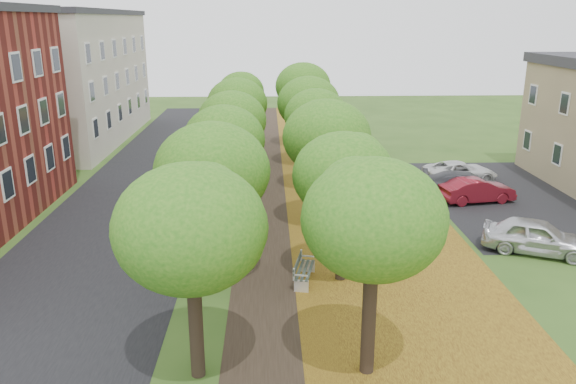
{
  "coord_description": "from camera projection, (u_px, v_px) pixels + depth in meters",
  "views": [
    {
      "loc": [
        -0.15,
        -13.78,
        9.66
      ],
      "look_at": [
        0.69,
        9.4,
        2.5
      ],
      "focal_mm": 35.0,
      "sensor_mm": 36.0,
      "label": 1
    }
  ],
  "objects": [
    {
      "name": "bench",
      "position": [
        303.0,
        270.0,
        21.44
      ],
      "size": [
        0.95,
        2.01,
        0.92
      ],
      "rotation": [
        0.0,
        0.0,
        1.36
      ],
      "color": "#2D3831",
      "rests_on": "ground"
    },
    {
      "name": "ground",
      "position": [
        276.0,
        373.0,
        16.01
      ],
      "size": [
        120.0,
        120.0,
        0.0
      ],
      "primitive_type": "plane",
      "color": "#2D4C19",
      "rests_on": "ground"
    },
    {
      "name": "car_grey",
      "position": [
        466.0,
        185.0,
        31.73
      ],
      "size": [
        5.14,
        2.99,
        1.4
      ],
      "primitive_type": "imported",
      "rotation": [
        0.0,
        0.0,
        1.35
      ],
      "color": "#303034",
      "rests_on": "ground"
    },
    {
      "name": "tree_row_east",
      "position": [
        321.0,
        126.0,
        29.14
      ],
      "size": [
        3.92,
        33.92,
        6.03
      ],
      "color": "black",
      "rests_on": "ground"
    },
    {
      "name": "car_red",
      "position": [
        477.0,
        190.0,
        30.79
      ],
      "size": [
        4.24,
        2.09,
        1.34
      ],
      "primitive_type": "imported",
      "rotation": [
        0.0,
        0.0,
        1.74
      ],
      "color": "maroon",
      "rests_on": "ground"
    },
    {
      "name": "footpath",
      "position": [
        272.0,
        206.0,
        30.33
      ],
      "size": [
        3.2,
        70.0,
        0.01
      ],
      "primitive_type": "cube",
      "color": "black",
      "rests_on": "ground"
    },
    {
      "name": "leaf_verge",
      "position": [
        363.0,
        205.0,
        30.51
      ],
      "size": [
        7.5,
        70.0,
        0.01
      ],
      "primitive_type": "cube",
      "color": "olive",
      "rests_on": "ground"
    },
    {
      "name": "street_asphalt",
      "position": [
        132.0,
        207.0,
        30.08
      ],
      "size": [
        8.0,
        70.0,
        0.01
      ],
      "primitive_type": "cube",
      "color": "black",
      "rests_on": "ground"
    },
    {
      "name": "building_cream",
      "position": [
        59.0,
        77.0,
        45.4
      ],
      "size": [
        10.3,
        20.3,
        10.4
      ],
      "color": "beige",
      "rests_on": "ground"
    },
    {
      "name": "tree_row_west",
      "position": [
        228.0,
        127.0,
        28.98
      ],
      "size": [
        3.92,
        33.92,
        6.03
      ],
      "color": "black",
      "rests_on": "ground"
    },
    {
      "name": "car_white",
      "position": [
        460.0,
        171.0,
        34.75
      ],
      "size": [
        4.65,
        2.44,
        1.25
      ],
      "primitive_type": "imported",
      "rotation": [
        0.0,
        0.0,
        1.65
      ],
      "color": "silver",
      "rests_on": "ground"
    },
    {
      "name": "car_silver",
      "position": [
        537.0,
        236.0,
        24.02
      ],
      "size": [
        4.79,
        3.49,
        1.52
      ],
      "primitive_type": "imported",
      "rotation": [
        0.0,
        0.0,
        1.14
      ],
      "color": "silver",
      "rests_on": "ground"
    },
    {
      "name": "parking_lot",
      "position": [
        510.0,
        197.0,
        31.76
      ],
      "size": [
        9.0,
        16.0,
        0.01
      ],
      "primitive_type": "cube",
      "color": "black",
      "rests_on": "ground"
    }
  ]
}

